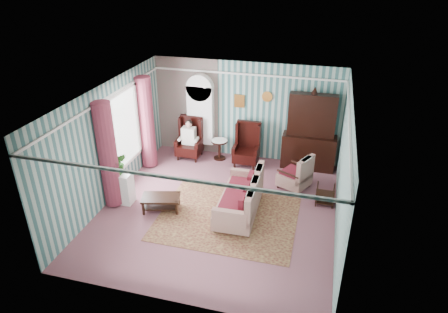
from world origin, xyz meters
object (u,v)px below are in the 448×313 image
(wingback_right, at_px, (246,145))
(nest_table, at_px, (325,194))
(bookcase, at_px, (201,119))
(seated_woman, at_px, (189,140))
(round_side_table, at_px, (219,150))
(floral_armchair, at_px, (295,171))
(dresser_hutch, at_px, (311,130))
(wingback_left, at_px, (189,138))
(sofa, at_px, (239,196))
(plant_stand, at_px, (122,188))
(coffee_table, at_px, (161,203))

(wingback_right, distance_m, nest_table, 2.81)
(bookcase, relative_size, seated_woman, 1.90)
(wingback_right, bearing_deg, round_side_table, 169.99)
(floral_armchair, bearing_deg, bookcase, 91.77)
(seated_woman, bearing_deg, round_side_table, 9.46)
(nest_table, bearing_deg, dresser_hutch, 107.39)
(wingback_left, distance_m, floral_armchair, 3.39)
(wingback_left, xyz_separation_m, round_side_table, (0.90, 0.15, -0.33))
(wingback_right, distance_m, seated_woman, 1.75)
(sofa, bearing_deg, floral_armchair, -38.23)
(nest_table, distance_m, sofa, 2.17)
(wingback_right, relative_size, plant_stand, 1.56)
(dresser_hutch, bearing_deg, seated_woman, -175.59)
(plant_stand, bearing_deg, round_side_table, 59.62)
(round_side_table, relative_size, sofa, 0.30)
(wingback_right, bearing_deg, floral_armchair, -32.36)
(wingback_left, relative_size, seated_woman, 1.06)
(wingback_left, height_order, wingback_right, same)
(seated_woman, bearing_deg, wingback_left, 0.00)
(bookcase, distance_m, seated_woman, 0.70)
(wingback_right, height_order, floral_armchair, wingback_right)
(bookcase, xyz_separation_m, coffee_table, (0.02, -3.22, -0.94))
(wingback_right, height_order, nest_table, wingback_right)
(nest_table, bearing_deg, seated_woman, 159.15)
(dresser_hutch, xyz_separation_m, floral_armchair, (-0.25, -1.22, -0.69))
(floral_armchair, distance_m, coffee_table, 3.54)
(dresser_hutch, relative_size, round_side_table, 3.93)
(bookcase, relative_size, floral_armchair, 2.27)
(dresser_hutch, bearing_deg, round_side_table, -177.36)
(seated_woman, xyz_separation_m, coffee_table, (0.27, -2.83, -0.41))
(coffee_table, bearing_deg, seated_woman, 95.47)
(nest_table, bearing_deg, wingback_left, 159.15)
(wingback_right, relative_size, nest_table, 2.31)
(plant_stand, relative_size, floral_armchair, 0.81)
(dresser_hutch, height_order, wingback_right, dresser_hutch)
(wingback_left, relative_size, coffee_table, 1.39)
(round_side_table, height_order, floral_armchair, floral_armchair)
(nest_table, height_order, sofa, sofa)
(dresser_hutch, bearing_deg, wingback_right, -171.23)
(wingback_left, height_order, seated_woman, wingback_left)
(wingback_left, bearing_deg, round_side_table, 9.46)
(seated_woman, bearing_deg, dresser_hutch, 4.41)
(wingback_left, xyz_separation_m, nest_table, (4.07, -1.55, -0.35))
(bookcase, height_order, coffee_table, bookcase)
(wingback_right, height_order, plant_stand, wingback_right)
(dresser_hutch, distance_m, wingback_right, 1.86)
(bookcase, distance_m, nest_table, 4.37)
(bookcase, bearing_deg, coffee_table, -89.62)
(nest_table, bearing_deg, bookcase, 153.08)
(wingback_left, height_order, plant_stand, wingback_left)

